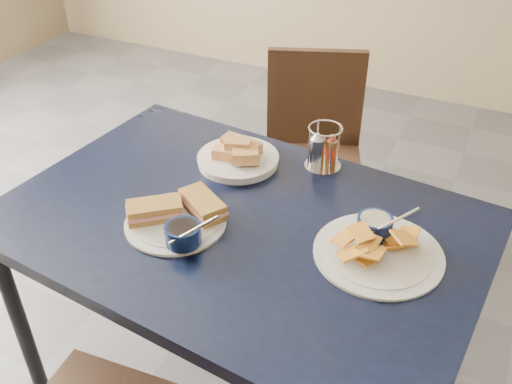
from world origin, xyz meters
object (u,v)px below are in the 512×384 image
at_px(chair_far, 320,142).
at_px(plantain_plate, 377,245).
at_px(sandwich_plate, 179,217).
at_px(condiment_caddy, 322,150).
at_px(dining_table, 240,237).
at_px(bread_basket, 238,156).

height_order(chair_far, plantain_plate, plantain_plate).
bearing_deg(sandwich_plate, condiment_caddy, 61.21).
height_order(dining_table, condiment_caddy, condiment_caddy).
bearing_deg(chair_far, plantain_plate, -62.87).
xyz_separation_m(chair_far, condiment_caddy, (0.20, -0.58, 0.32)).
height_order(plantain_plate, bread_basket, plantain_plate).
distance_m(dining_table, condiment_caddy, 0.37).
distance_m(sandwich_plate, condiment_caddy, 0.49).
bearing_deg(plantain_plate, dining_table, -174.83).
distance_m(chair_far, sandwich_plate, 1.05).
height_order(dining_table, sandwich_plate, sandwich_plate).
bearing_deg(condiment_caddy, chair_far, 108.88).
relative_size(dining_table, plantain_plate, 4.20).
height_order(chair_far, condiment_caddy, condiment_caddy).
relative_size(chair_far, condiment_caddy, 6.20).
bearing_deg(dining_table, plantain_plate, 5.17).
height_order(sandwich_plate, bread_basket, sandwich_plate).
bearing_deg(plantain_plate, chair_far, 117.13).
bearing_deg(condiment_caddy, sandwich_plate, -118.79).
distance_m(plantain_plate, bread_basket, 0.53).
distance_m(sandwich_plate, plantain_plate, 0.51).
xyz_separation_m(dining_table, plantain_plate, (0.36, 0.03, 0.08)).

